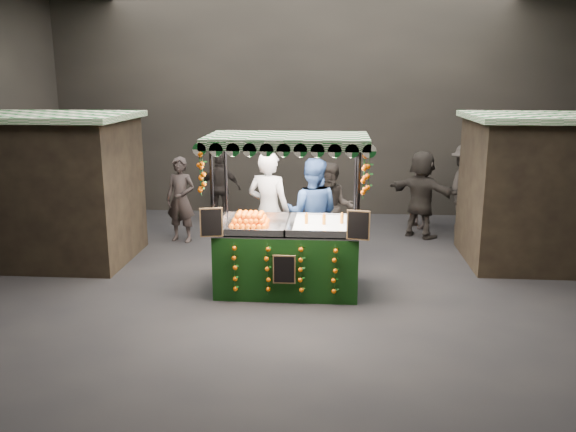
{
  "coord_description": "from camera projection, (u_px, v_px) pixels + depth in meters",
  "views": [
    {
      "loc": [
        0.62,
        -8.89,
        3.25
      ],
      "look_at": [
        -0.1,
        0.26,
        1.05
      ],
      "focal_mm": 36.83,
      "sensor_mm": 36.0,
      "label": 1
    }
  ],
  "objects": [
    {
      "name": "shopper_3",
      "position": [
        466.0,
        189.0,
        12.18
      ],
      "size": [
        1.22,
        1.41,
        1.9
      ],
      "rotation": [
        0.0,
        0.0,
        1.06
      ],
      "color": "black",
      "rests_on": "ground"
    },
    {
      "name": "shopper_6",
      "position": [
        420.0,
        191.0,
        12.73
      ],
      "size": [
        0.61,
        0.7,
        1.61
      ],
      "rotation": [
        0.0,
        0.0,
        -1.11
      ],
      "color": "#2B2422",
      "rests_on": "ground"
    },
    {
      "name": "shopper_4",
      "position": [
        104.0,
        182.0,
        13.17
      ],
      "size": [
        0.91,
        0.62,
        1.81
      ],
      "rotation": [
        0.0,
        0.0,
        3.09
      ],
      "color": "black",
      "rests_on": "ground"
    },
    {
      "name": "vendor_blue",
      "position": [
        312.0,
        214.0,
        10.02
      ],
      "size": [
        1.0,
        0.82,
        1.9
      ],
      "rotation": [
        0.0,
        0.0,
        3.03
      ],
      "color": "navy",
      "rests_on": "ground"
    },
    {
      "name": "shopper_0",
      "position": [
        181.0,
        200.0,
        11.67
      ],
      "size": [
        0.7,
        0.54,
        1.69
      ],
      "rotation": [
        0.0,
        0.0,
        -0.24
      ],
      "color": "#2E2726",
      "rests_on": "ground"
    },
    {
      "name": "neighbour_stall_left",
      "position": [
        49.0,
        188.0,
        10.42
      ],
      "size": [
        3.0,
        2.2,
        2.6
      ],
      "color": "black",
      "rests_on": "ground"
    },
    {
      "name": "shopper_1",
      "position": [
        332.0,
        208.0,
        10.94
      ],
      "size": [
        0.86,
        0.69,
        1.68
      ],
      "rotation": [
        0.0,
        0.0,
        -0.07
      ],
      "color": "#2A2522",
      "rests_on": "ground"
    },
    {
      "name": "ground",
      "position": [
        293.0,
        284.0,
        9.42
      ],
      "size": [
        12.0,
        12.0,
        0.0
      ],
      "primitive_type": "plane",
      "color": "black",
      "rests_on": "ground"
    },
    {
      "name": "market_hall",
      "position": [
        294.0,
        65.0,
        8.63
      ],
      "size": [
        12.1,
        10.1,
        5.05
      ],
      "color": "black",
      "rests_on": "ground"
    },
    {
      "name": "neighbour_stall_right",
      "position": [
        552.0,
        190.0,
        10.24
      ],
      "size": [
        3.0,
        2.2,
        2.6
      ],
      "color": "black",
      "rests_on": "ground"
    },
    {
      "name": "shopper_5",
      "position": [
        422.0,
        194.0,
        11.96
      ],
      "size": [
        1.63,
        1.43,
        1.78
      ],
      "rotation": [
        0.0,
        0.0,
        2.48
      ],
      "color": "#282320",
      "rests_on": "ground"
    },
    {
      "name": "juice_stall",
      "position": [
        288.0,
        244.0,
        8.97
      ],
      "size": [
        2.47,
        1.45,
        2.39
      ],
      "color": "black",
      "rests_on": "ground"
    },
    {
      "name": "shopper_2",
      "position": [
        221.0,
        188.0,
        13.29
      ],
      "size": [
        0.92,
        0.43,
        1.54
      ],
      "rotation": [
        0.0,
        0.0,
        3.08
      ],
      "color": "black",
      "rests_on": "ground"
    },
    {
      "name": "vendor_grey",
      "position": [
        269.0,
        211.0,
        9.94
      ],
      "size": [
        0.85,
        0.68,
        2.03
      ],
      "rotation": [
        0.0,
        0.0,
        2.85
      ],
      "color": "gray",
      "rests_on": "ground"
    }
  ]
}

